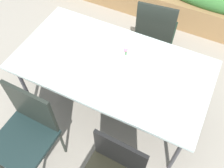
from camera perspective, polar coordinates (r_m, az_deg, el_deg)
name	(u,v)px	position (r m, az deg, el deg)	size (l,w,h in m)	color
ground_plane	(119,104)	(3.04, 1.54, -4.64)	(12.00, 12.00, 0.00)	gray
dining_table	(112,67)	(2.44, 0.00, 3.92)	(1.88, 1.00, 0.76)	#B2C6C1
chair_far_side	(156,30)	(3.11, 9.79, 11.88)	(0.51, 0.51, 0.98)	black
chair_near_left	(27,130)	(2.40, -18.72, -9.83)	(0.51, 0.51, 0.97)	black
flower_vase	(125,59)	(2.32, 3.05, 5.72)	(0.07, 0.07, 0.30)	silver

